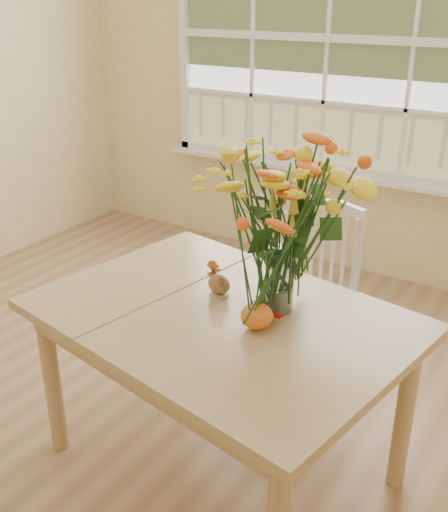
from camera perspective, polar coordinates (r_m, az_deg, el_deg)
The scene contains 9 objects.
floor at distance 2.89m, azimuth -11.12°, elevation -15.95°, with size 4.00×4.50×0.01m, color #976E49.
wall_back at distance 4.14m, azimuth 9.89°, elevation 17.05°, with size 4.00×0.02×2.70m, color beige.
window at distance 4.09m, azimuth 9.86°, elevation 19.53°, with size 2.42×0.12×1.74m.
dining_table at distance 2.29m, azimuth -0.27°, elevation -7.33°, with size 1.51×1.19×0.73m.
windsor_chair at distance 2.93m, azimuth 8.21°, elevation -2.92°, with size 0.46×0.45×0.91m.
flower_vase at distance 2.12m, azimuth 5.56°, elevation 3.56°, with size 0.51×0.51×0.60m.
pumpkin at distance 2.12m, azimuth 3.15°, elevation -5.83°, with size 0.12×0.12×0.09m, color #D45018.
turkey_figurine at distance 2.33m, azimuth -0.49°, elevation -2.70°, with size 0.11×0.09×0.12m.
dark_gourd at distance 2.19m, azimuth 3.38°, elevation -5.12°, with size 0.13×0.08×0.07m.
Camera 1 is at (1.62, -1.53, 1.83)m, focal length 42.00 mm.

